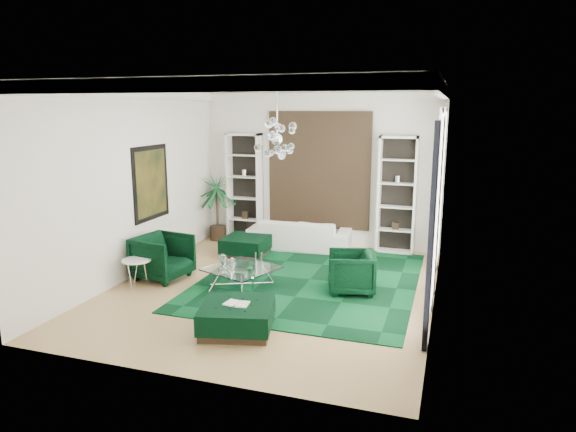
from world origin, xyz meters
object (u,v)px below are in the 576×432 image
(ottoman_side, at_px, (246,246))
(palm, at_px, (217,198))
(armchair_left, at_px, (163,257))
(armchair_right, at_px, (351,272))
(sofa, at_px, (299,234))
(ottoman_front, at_px, (237,317))
(side_table, at_px, (137,273))
(coffee_table, at_px, (242,278))

(ottoman_side, relative_size, palm, 0.45)
(armchair_left, distance_m, armchair_right, 3.83)
(armchair_left, relative_size, palm, 0.45)
(armchair_left, height_order, ottoman_side, armchair_left)
(sofa, distance_m, armchair_left, 3.65)
(ottoman_front, bearing_deg, side_table, 154.85)
(armchair_left, bearing_deg, side_table, 168.77)
(sofa, distance_m, coffee_table, 3.08)
(sofa, xyz_separation_m, coffee_table, (-0.25, -3.07, -0.16))
(armchair_right, bearing_deg, side_table, -90.47)
(armchair_left, distance_m, coffee_table, 1.76)
(ottoman_front, relative_size, side_table, 1.96)
(sofa, relative_size, armchair_left, 2.49)
(armchair_left, relative_size, ottoman_side, 1.00)
(palm, bearing_deg, ottoman_front, -61.32)
(side_table, bearing_deg, ottoman_side, 66.34)
(coffee_table, height_order, ottoman_front, ottoman_front)
(palm, bearing_deg, ottoman_side, -41.31)
(armchair_left, height_order, armchair_right, armchair_left)
(sofa, bearing_deg, ottoman_side, 39.86)
(armchair_right, distance_m, ottoman_side, 3.31)
(coffee_table, height_order, palm, palm)
(ottoman_front, bearing_deg, armchair_left, 143.15)
(armchair_left, relative_size, side_table, 1.78)
(armchair_right, relative_size, side_table, 1.54)
(armchair_left, distance_m, ottoman_side, 2.32)
(armchair_right, distance_m, palm, 5.04)
(ottoman_side, bearing_deg, palm, 138.69)
(sofa, xyz_separation_m, ottoman_side, (-1.03, -0.96, -0.14))
(armchair_left, height_order, coffee_table, armchair_left)
(ottoman_side, xyz_separation_m, ottoman_front, (1.49, -3.93, -0.00))
(sofa, bearing_deg, armchair_right, 121.28)
(armchair_right, relative_size, coffee_table, 0.74)
(ottoman_front, xyz_separation_m, palm, (-2.76, 5.05, 0.90))
(armchair_right, distance_m, coffee_table, 2.12)
(ottoman_side, height_order, palm, palm)
(coffee_table, bearing_deg, ottoman_side, 110.44)
(sofa, relative_size, ottoman_front, 2.27)
(sofa, relative_size, coffee_table, 2.13)
(armchair_left, bearing_deg, ottoman_side, -15.58)
(sofa, distance_m, palm, 2.43)
(ottoman_side, bearing_deg, sofa, 43.05)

